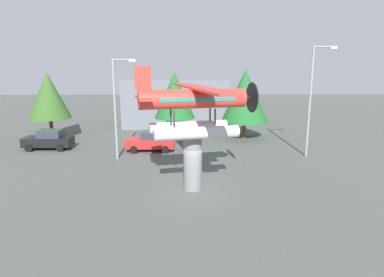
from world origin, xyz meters
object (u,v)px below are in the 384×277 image
car_near_black (49,140)px  streetlight_primary (117,102)px  floatplane_monument (195,107)px  car_mid_red (151,141)px  tree_center_back (245,96)px  streetlight_secondary (313,95)px  tree_west (49,96)px  display_pedestal (193,163)px  tree_east (175,95)px  storefront_building (176,103)px

car_near_black → streetlight_primary: (6.96, -3.24, 3.69)m
floatplane_monument → car_near_black: 16.79m
car_mid_red → tree_center_back: (9.02, 5.13, 3.50)m
streetlight_secondary → tree_west: bearing=163.3°
display_pedestal → streetlight_secondary: streetlight_secondary is taller
tree_west → tree_center_back: (19.78, -0.10, -0.03)m
car_mid_red → tree_east: tree_east is taller
car_mid_red → floatplane_monument: bearing=111.3°
floatplane_monument → tree_east: (-1.73, 14.61, -0.56)m
tree_west → car_mid_red: bearing=-25.9°
floatplane_monument → car_mid_red: bearing=98.1°
car_mid_red → streetlight_primary: 5.03m
tree_west → tree_east: tree_west is taller
streetlight_secondary → car_mid_red: bearing=171.5°
display_pedestal → car_near_black: 16.22m
floatplane_monument → car_near_black: bearing=128.9°
floatplane_monument → tree_west: (-14.39, 14.55, -0.56)m
floatplane_monument → car_near_black: size_ratio=2.47×
car_near_black → tree_west: bearing=-71.2°
streetlight_secondary → tree_east: size_ratio=1.32×
tree_west → tree_center_back: bearing=-0.3°
display_pedestal → tree_west: size_ratio=0.49×
display_pedestal → streetlight_primary: streetlight_primary is taller
storefront_building → tree_center_back: bearing=-46.1°
tree_west → tree_east: size_ratio=1.00×
floatplane_monument → streetlight_primary: (-5.89, 6.77, -0.40)m
car_near_black → streetlight_secondary: 22.95m
car_mid_red → storefront_building: 12.92m
floatplane_monument → display_pedestal: bearing=-180.0°
streetlight_primary → streetlight_secondary: streetlight_secondary is taller
tree_east → tree_center_back: (7.12, -0.16, -0.03)m
car_mid_red → storefront_building: size_ratio=0.33×
car_near_black → storefront_building: 16.36m
storefront_building → tree_center_back: tree_center_back is taller
display_pedestal → car_near_black: bearing=141.7°
car_near_black → streetlight_primary: size_ratio=0.53×
car_mid_red → car_near_black: bearing=-4.3°
tree_east → tree_center_back: size_ratio=0.96×
display_pedestal → tree_east: 14.98m
car_near_black → streetlight_primary: streetlight_primary is taller
display_pedestal → storefront_building: 22.10m
streetlight_primary → tree_west: streetlight_primary is taller
tree_west → display_pedestal: bearing=-45.6°
car_near_black → car_mid_red: (9.21, -0.69, 0.00)m
tree_center_back → storefront_building: bearing=133.9°
car_near_black → car_mid_red: same height
storefront_building → car_mid_red: bearing=-98.0°
tree_east → tree_center_back: 7.12m
display_pedestal → streetlight_primary: size_ratio=0.42×
streetlight_primary → storefront_building: 15.82m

